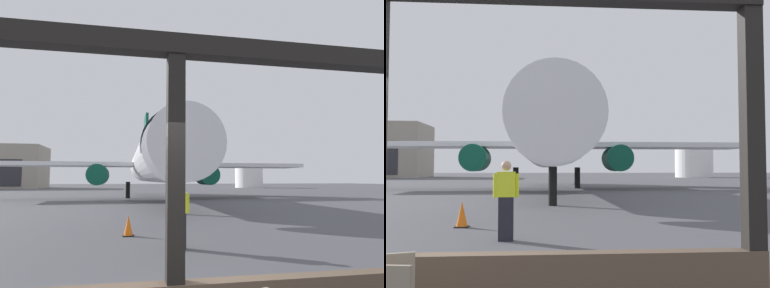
% 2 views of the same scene
% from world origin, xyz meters
% --- Properties ---
extents(ground_plane, '(220.00, 220.00, 0.00)m').
position_xyz_m(ground_plane, '(0.00, 40.00, 0.00)').
color(ground_plane, '#4C4C51').
extents(airplane, '(30.39, 33.25, 10.56)m').
position_xyz_m(airplane, '(2.21, 27.65, 3.59)').
color(airplane, silver).
rests_on(airplane, ground).
extents(ground_crew_worker, '(0.55, 0.22, 1.74)m').
position_xyz_m(ground_crew_worker, '(0.93, 5.39, 0.90)').
color(ground_crew_worker, black).
rests_on(ground_crew_worker, ground).
extents(traffic_cone, '(0.36, 0.36, 0.69)m').
position_xyz_m(traffic_cone, '(-0.41, 7.79, 0.33)').
color(traffic_cone, orange).
rests_on(traffic_cone, ground).
extents(fuel_storage_tank, '(6.42, 6.42, 5.12)m').
position_xyz_m(fuel_storage_tank, '(28.10, 71.90, 2.56)').
color(fuel_storage_tank, white).
rests_on(fuel_storage_tank, ground).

